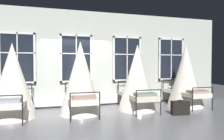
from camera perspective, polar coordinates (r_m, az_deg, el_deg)
The scene contains 8 objects.
ground at distance 6.77m, azimuth -9.22°, elevation -11.92°, with size 22.69×22.69×0.00m, color slate.
back_wall_with_windows at distance 7.64m, azimuth -10.25°, elevation 3.23°, with size 12.35×0.10×3.60m, color #B2B7AD.
window_bank at distance 7.54m, azimuth -10.12°, elevation -2.47°, with size 9.20×0.10×2.62m.
cot_second at distance 6.58m, azimuth -26.55°, elevation -3.04°, with size 1.35×1.87×2.22m.
cot_third at distance 6.49m, azimuth -8.99°, elevation -2.57°, with size 1.35×1.87×2.31m.
cot_fourth at distance 7.02m, azimuth 7.24°, elevation -2.38°, with size 1.35×1.86×2.27m.
cot_fifth at distance 8.10m, azimuth 20.29°, elevation -1.74°, with size 1.35×1.87×2.33m.
suitcase_dark at distance 6.71m, azimuth 18.90°, elevation -10.18°, with size 0.58×0.28×0.47m.
Camera 1 is at (-0.78, -6.53, 1.60)m, focal length 31.99 mm.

